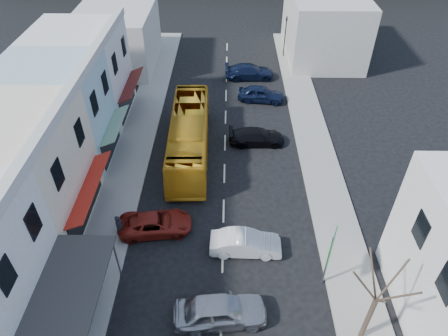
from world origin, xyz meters
TOP-DOWN VIEW (x-y plane):
  - ground at (0.00, 0.00)m, footprint 120.00×120.00m
  - sidewalk_left at (-7.50, 10.00)m, footprint 3.00×52.00m
  - sidewalk_right at (7.50, 10.00)m, footprint 3.00×52.00m
  - shopfront_row at (-12.49, 5.00)m, footprint 8.25×30.00m
  - distant_block_left at (-12.00, 27.00)m, footprint 8.00×10.00m
  - distant_block_right at (11.00, 30.00)m, footprint 8.00×12.00m
  - bus at (-2.83, 10.57)m, footprint 2.84×11.67m
  - car_silver at (-0.05, -4.05)m, footprint 4.57×2.26m
  - car_white at (1.41, 0.56)m, footprint 4.44×1.89m
  - car_red at (-4.38, 2.17)m, footprint 4.80×2.47m
  - car_black_near at (2.65, 11.97)m, footprint 4.56×1.98m
  - car_navy_mid at (3.40, 19.00)m, footprint 4.60×2.36m
  - car_navy_far at (2.48, 23.75)m, footprint 4.58×2.04m
  - pedestrian_left at (-6.50, 1.50)m, footprint 0.61×0.71m
  - direction_sign at (5.80, -1.70)m, footprint 1.55×1.99m
  - street_tree at (7.20, -4.94)m, footprint 3.41×3.41m
  - traffic_signal at (6.60, 29.14)m, footprint 1.10×1.26m

SIDE VIEW (x-z plane):
  - ground at x=0.00m, z-range 0.00..0.00m
  - sidewalk_left at x=-7.50m, z-range 0.00..0.15m
  - sidewalk_right at x=7.50m, z-range 0.00..0.15m
  - car_silver at x=-0.05m, z-range 0.00..1.40m
  - car_white at x=1.41m, z-range 0.00..1.40m
  - car_red at x=-4.38m, z-range 0.00..1.40m
  - car_black_near at x=2.65m, z-range 0.00..1.40m
  - car_navy_mid at x=3.40m, z-range 0.00..1.40m
  - car_navy_far at x=2.48m, z-range 0.00..1.40m
  - pedestrian_left at x=-6.50m, z-range 0.15..1.85m
  - bus at x=-2.83m, z-range 0.00..3.10m
  - direction_sign at x=5.80m, z-range 0.00..4.08m
  - traffic_signal at x=6.60m, z-range 0.00..4.77m
  - distant_block_left at x=-12.00m, z-range 0.00..6.00m
  - street_tree at x=7.20m, z-range 0.00..6.81m
  - distant_block_right at x=11.00m, z-range 0.00..7.00m
  - shopfront_row at x=-12.49m, z-range 0.00..8.00m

